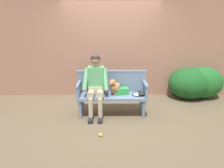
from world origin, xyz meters
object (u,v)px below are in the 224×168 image
dog_on_bench (115,87)px  baseball_glove (143,93)px  tennis_ball (101,135)px  person_seated (96,83)px  sports_bag (122,91)px  tennis_racket (139,94)px  garden_bench (112,98)px

dog_on_bench → baseball_glove: bearing=-5.8°
baseball_glove → tennis_ball: size_ratio=3.33×
dog_on_bench → tennis_ball: 1.18m
person_seated → baseball_glove: bearing=-1.5°
dog_on_bench → tennis_ball: dog_on_bench is taller
dog_on_bench → tennis_ball: bearing=-105.8°
person_seated → dog_on_bench: (0.41, 0.04, -0.09)m
sports_bag → person_seated: bearing=-172.5°
tennis_racket → garden_bench: bearing=-177.2°
person_seated → tennis_ball: 1.17m
sports_bag → baseball_glove: bearing=-12.5°
tennis_racket → sports_bag: bearing=175.4°
dog_on_bench → tennis_racket: dog_on_bench is taller
sports_bag → tennis_ball: 1.20m
dog_on_bench → baseball_glove: dog_on_bench is taller
tennis_ball → person_seated: bearing=98.3°
sports_bag → tennis_racket: bearing=-4.6°
garden_bench → dog_on_bench: 0.26m
person_seated → baseball_glove: size_ratio=6.07×
tennis_racket → sports_bag: size_ratio=2.08×
dog_on_bench → tennis_racket: size_ratio=0.63×
person_seated → tennis_racket: bearing=2.7°
baseball_glove → sports_bag: (-0.45, 0.10, 0.03)m
garden_bench → baseball_glove: (0.67, -0.04, 0.11)m
garden_bench → baseball_glove: baseball_glove is taller
tennis_racket → tennis_ball: bearing=-129.6°
person_seated → dog_on_bench: bearing=5.0°
sports_bag → dog_on_bench: bearing=-165.8°
person_seated → baseball_glove: (1.02, -0.03, -0.22)m
tennis_ball → baseball_glove: bearing=45.8°
baseball_glove → sports_bag: size_ratio=0.79×
garden_bench → tennis_ball: size_ratio=23.13×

